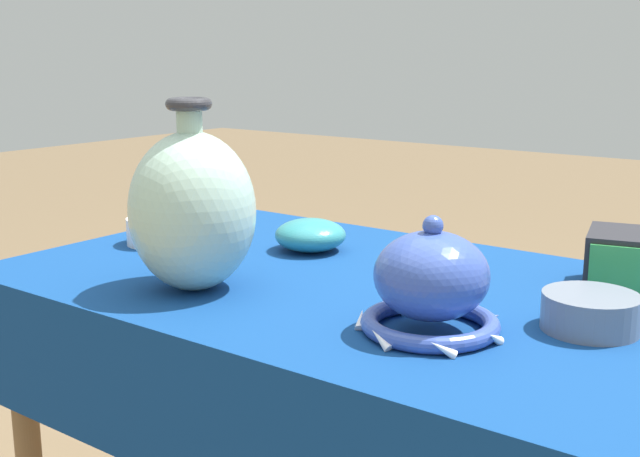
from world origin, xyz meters
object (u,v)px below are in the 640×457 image
pot_squat_slate (590,312)px  pot_squat_porcelain (156,231)px  bowl_shallow_teal (310,235)px  vase_dome_bell (431,287)px  vase_tall_bulbous (192,210)px  mosaic_tile_box (631,261)px

pot_squat_slate → pot_squat_porcelain: bearing=-179.2°
pot_squat_porcelain → bowl_shallow_teal: (0.26, 0.13, 0.00)m
pot_squat_porcelain → pot_squat_slate: pot_squat_porcelain is taller
vase_dome_bell → pot_squat_porcelain: size_ratio=1.83×
vase_tall_bulbous → bowl_shallow_teal: (-0.00, 0.29, -0.09)m
pot_squat_porcelain → bowl_shallow_teal: 0.29m
vase_tall_bulbous → bowl_shallow_teal: 0.30m
vase_dome_bell → mosaic_tile_box: vase_dome_bell is taller
mosaic_tile_box → pot_squat_slate: mosaic_tile_box is taller
vase_tall_bulbous → vase_dome_bell: bearing=6.6°
vase_tall_bulbous → pot_squat_porcelain: vase_tall_bulbous is taller
mosaic_tile_box → vase_dome_bell: bearing=-127.3°
vase_tall_bulbous → pot_squat_porcelain: (-0.26, 0.16, -0.09)m
bowl_shallow_teal → pot_squat_porcelain: bearing=-153.7°
pot_squat_porcelain → vase_tall_bulbous: bearing=-31.4°
vase_dome_bell → mosaic_tile_box: size_ratio=1.23×
mosaic_tile_box → bowl_shallow_teal: size_ratio=1.24×
mosaic_tile_box → pot_squat_porcelain: mosaic_tile_box is taller
vase_dome_bell → pot_squat_slate: bearing=38.5°
mosaic_tile_box → pot_squat_slate: size_ratio=1.27×
mosaic_tile_box → bowl_shallow_teal: 0.53m
mosaic_tile_box → pot_squat_porcelain: 0.81m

